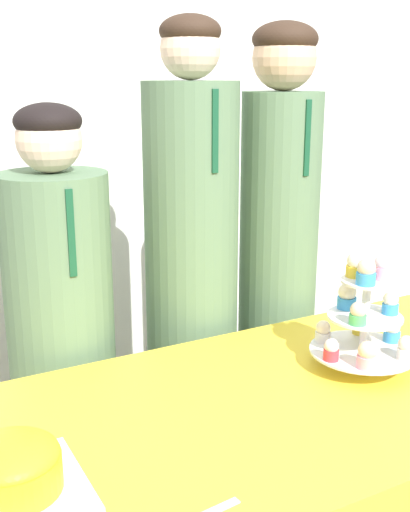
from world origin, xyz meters
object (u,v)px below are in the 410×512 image
at_px(round_cake, 11,469).
at_px(student_0, 64,371).
at_px(student_1, 192,308).
at_px(cupcake_stand, 365,318).
at_px(student_2, 277,285).

xyz_separation_m(round_cake, student_0, (0.27, 0.64, -0.15)).
distance_m(round_cake, student_1, 0.93).
distance_m(student_0, student_1, 0.42).
bearing_deg(student_0, student_1, 0.00).
bearing_deg(student_0, cupcake_stand, -41.60).
height_order(cupcake_stand, student_1, student_1).
height_order(round_cake, student_1, student_1).
relative_size(round_cake, cupcake_stand, 0.84).
distance_m(round_cake, student_2, 1.18).
height_order(cupcake_stand, student_0, student_0).
bearing_deg(student_2, student_0, -180.00).
relative_size(cupcake_stand, student_1, 0.18).
relative_size(round_cake, student_2, 0.15).
height_order(student_1, student_2, student_1).
bearing_deg(round_cake, cupcake_stand, 6.37).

